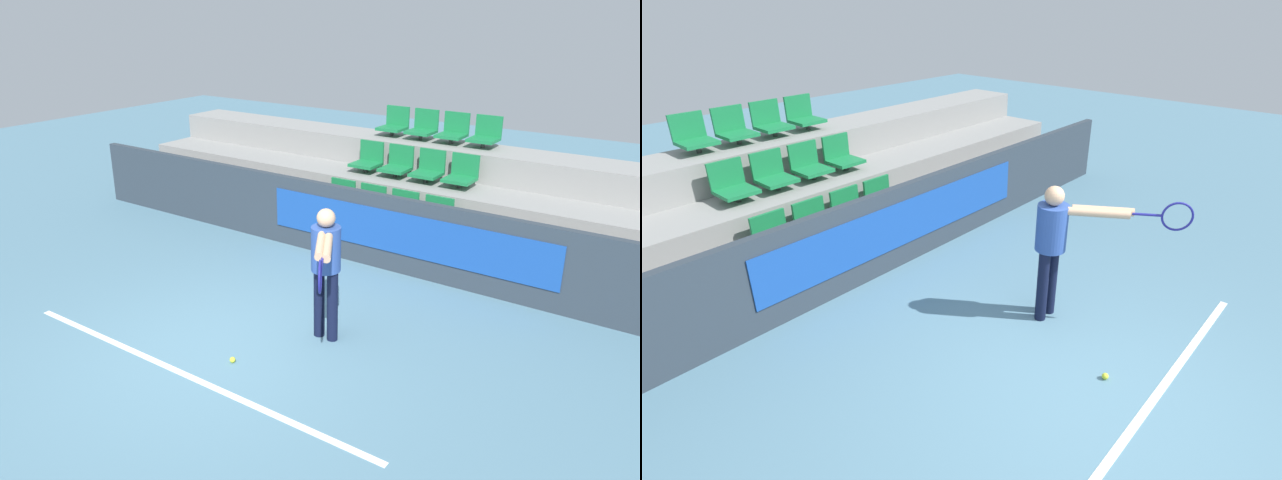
% 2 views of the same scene
% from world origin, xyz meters
% --- Properties ---
extents(ground_plane, '(30.00, 30.00, 0.00)m').
position_xyz_m(ground_plane, '(0.00, 0.00, 0.00)').
color(ground_plane, slate).
extents(court_baseline, '(5.03, 0.08, 0.01)m').
position_xyz_m(court_baseline, '(0.00, -0.51, 0.00)').
color(court_baseline, white).
rests_on(court_baseline, ground).
extents(barrier_wall, '(11.59, 0.14, 1.14)m').
position_xyz_m(barrier_wall, '(0.02, 3.25, 0.57)').
color(barrier_wall, '#2D3842').
rests_on(barrier_wall, ground).
extents(bleacher_tier_front, '(11.19, 0.92, 0.48)m').
position_xyz_m(bleacher_tier_front, '(0.00, 3.79, 0.24)').
color(bleacher_tier_front, gray).
rests_on(bleacher_tier_front, ground).
extents(bleacher_tier_middle, '(11.19, 0.92, 0.97)m').
position_xyz_m(bleacher_tier_middle, '(0.00, 4.71, 0.48)').
color(bleacher_tier_middle, gray).
rests_on(bleacher_tier_middle, ground).
extents(bleacher_tier_back, '(11.19, 0.92, 1.45)m').
position_xyz_m(bleacher_tier_back, '(0.00, 5.63, 0.73)').
color(bleacher_tier_back, gray).
rests_on(bleacher_tier_back, ground).
extents(stadium_chair_0, '(0.46, 0.46, 0.52)m').
position_xyz_m(stadium_chair_0, '(-0.87, 3.91, 0.70)').
color(stadium_chair_0, '#333333').
rests_on(stadium_chair_0, bleacher_tier_front).
extents(stadium_chair_1, '(0.46, 0.46, 0.52)m').
position_xyz_m(stadium_chair_1, '(-0.29, 3.91, 0.70)').
color(stadium_chair_1, '#333333').
rests_on(stadium_chair_1, bleacher_tier_front).
extents(stadium_chair_2, '(0.46, 0.46, 0.52)m').
position_xyz_m(stadium_chair_2, '(0.29, 3.91, 0.70)').
color(stadium_chair_2, '#333333').
rests_on(stadium_chair_2, bleacher_tier_front).
extents(stadium_chair_3, '(0.46, 0.46, 0.52)m').
position_xyz_m(stadium_chair_3, '(0.87, 3.91, 0.70)').
color(stadium_chair_3, '#333333').
rests_on(stadium_chair_3, bleacher_tier_front).
extents(stadium_chair_4, '(0.46, 0.46, 0.52)m').
position_xyz_m(stadium_chair_4, '(-0.87, 4.83, 1.18)').
color(stadium_chair_4, '#333333').
rests_on(stadium_chair_4, bleacher_tier_middle).
extents(stadium_chair_5, '(0.46, 0.46, 0.52)m').
position_xyz_m(stadium_chair_5, '(-0.29, 4.83, 1.18)').
color(stadium_chair_5, '#333333').
rests_on(stadium_chair_5, bleacher_tier_middle).
extents(stadium_chair_6, '(0.46, 0.46, 0.52)m').
position_xyz_m(stadium_chair_6, '(0.29, 4.83, 1.18)').
color(stadium_chair_6, '#333333').
rests_on(stadium_chair_6, bleacher_tier_middle).
extents(stadium_chair_7, '(0.46, 0.46, 0.52)m').
position_xyz_m(stadium_chair_7, '(0.87, 4.83, 1.18)').
color(stadium_chair_7, '#333333').
rests_on(stadium_chair_7, bleacher_tier_middle).
extents(stadium_chair_8, '(0.46, 0.46, 0.52)m').
position_xyz_m(stadium_chair_8, '(-0.87, 5.75, 1.66)').
color(stadium_chair_8, '#333333').
rests_on(stadium_chair_8, bleacher_tier_back).
extents(stadium_chair_9, '(0.46, 0.46, 0.52)m').
position_xyz_m(stadium_chair_9, '(-0.29, 5.75, 1.66)').
color(stadium_chair_9, '#333333').
rests_on(stadium_chair_9, bleacher_tier_back).
extents(stadium_chair_10, '(0.46, 0.46, 0.52)m').
position_xyz_m(stadium_chair_10, '(0.29, 5.75, 1.66)').
color(stadium_chair_10, '#333333').
rests_on(stadium_chair_10, bleacher_tier_back).
extents(stadium_chair_11, '(0.46, 0.46, 0.52)m').
position_xyz_m(stadium_chair_11, '(0.87, 5.75, 1.66)').
color(stadium_chair_11, '#333333').
rests_on(stadium_chair_11, bleacher_tier_back).
extents(tennis_player, '(0.93, 1.39, 1.62)m').
position_xyz_m(tennis_player, '(0.87, 0.96, 1.02)').
color(tennis_player, black).
rests_on(tennis_player, ground).
extents(tennis_ball, '(0.07, 0.07, 0.07)m').
position_xyz_m(tennis_ball, '(0.29, -0.03, 0.03)').
color(tennis_ball, '#CCDB33').
rests_on(tennis_ball, ground).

